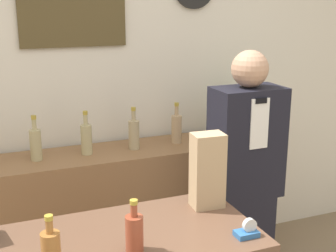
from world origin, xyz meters
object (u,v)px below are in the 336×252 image
at_px(shopkeeper, 245,185).
at_px(potted_plant, 247,111).
at_px(paper_bag, 208,171).
at_px(tape_dispenser, 248,231).

relative_size(shopkeeper, potted_plant, 4.79).
distance_m(paper_bag, tape_dispenser, 0.34).
bearing_deg(potted_plant, shopkeeper, -121.49).
bearing_deg(shopkeeper, tape_dispenser, -120.67).
height_order(potted_plant, tape_dispenser, potted_plant).
xyz_separation_m(paper_bag, tape_dispenser, (0.02, -0.30, -0.14)).
bearing_deg(paper_bag, potted_plant, 51.37).
distance_m(potted_plant, paper_bag, 1.34).
relative_size(shopkeeper, tape_dispenser, 17.62).
height_order(paper_bag, tape_dispenser, paper_bag).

